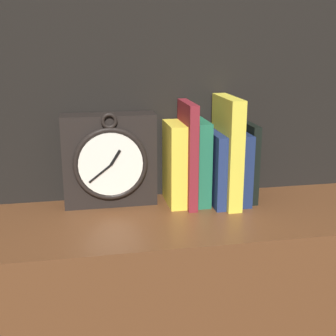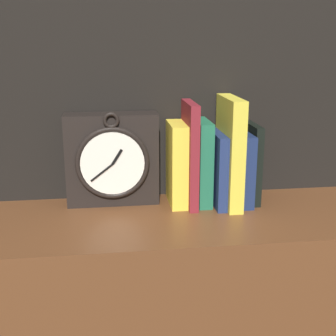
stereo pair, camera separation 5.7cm
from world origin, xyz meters
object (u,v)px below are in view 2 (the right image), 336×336
at_px(book_slot4_yellow, 230,152).
at_px(book_slot5_navy, 242,167).
at_px(book_slot0_yellow, 177,164).
at_px(book_slot2_green, 202,162).
at_px(clock, 112,159).
at_px(book_slot1_maroon, 190,154).
at_px(book_slot6_black, 252,163).
at_px(book_slot3_navy, 217,169).

height_order(book_slot4_yellow, book_slot5_navy, book_slot4_yellow).
bearing_deg(book_slot0_yellow, book_slot2_green, -0.54).
xyz_separation_m(clock, book_slot1_maroon, (0.18, -0.03, 0.01)).
bearing_deg(clock, book_slot0_yellow, -7.46).
height_order(book_slot0_yellow, book_slot6_black, book_slot0_yellow).
relative_size(clock, book_slot1_maroon, 0.93).
distance_m(book_slot2_green, book_slot4_yellow, 0.07).
relative_size(clock, book_slot0_yellow, 1.16).
bearing_deg(book_slot2_green, book_slot3_navy, -20.83).
bearing_deg(book_slot0_yellow, book_slot3_navy, -7.98).
relative_size(book_slot5_navy, book_slot6_black, 0.91).
distance_m(clock, book_slot6_black, 0.34).
relative_size(clock, book_slot2_green, 1.13).
bearing_deg(book_slot4_yellow, book_slot1_maroon, 173.02).
bearing_deg(book_slot5_navy, book_slot1_maroon, 179.84).
xyz_separation_m(clock, book_slot5_navy, (0.31, -0.03, -0.02)).
height_order(book_slot3_navy, book_slot5_navy, book_slot3_navy).
height_order(book_slot0_yellow, book_slot5_navy, book_slot0_yellow).
bearing_deg(book_slot6_black, book_slot0_yellow, 179.96).
xyz_separation_m(book_slot1_maroon, book_slot4_yellow, (0.09, -0.01, 0.01)).
height_order(book_slot2_green, book_slot5_navy, book_slot2_green).
xyz_separation_m(book_slot3_navy, book_slot4_yellow, (0.03, -0.01, 0.04)).
distance_m(book_slot4_yellow, book_slot5_navy, 0.06).
height_order(clock, book_slot4_yellow, book_slot4_yellow).
height_order(book_slot2_green, book_slot4_yellow, book_slot4_yellow).
distance_m(book_slot0_yellow, book_slot1_maroon, 0.04).
relative_size(book_slot0_yellow, book_slot3_navy, 1.13).
height_order(clock, book_slot2_green, clock).
bearing_deg(book_slot3_navy, book_slot4_yellow, -13.07).
bearing_deg(book_slot4_yellow, book_slot6_black, 17.88).
xyz_separation_m(clock, book_slot0_yellow, (0.15, -0.02, -0.01)).
bearing_deg(clock, book_slot6_black, -3.42).
relative_size(book_slot2_green, book_slot3_navy, 1.16).
bearing_deg(book_slot1_maroon, book_slot4_yellow, -6.98).
bearing_deg(book_slot1_maroon, clock, 171.13).
xyz_separation_m(book_slot0_yellow, book_slot5_navy, (0.16, -0.01, -0.01)).
distance_m(book_slot4_yellow, book_slot6_black, 0.07).
xyz_separation_m(clock, book_slot6_black, (0.34, -0.02, -0.01)).
xyz_separation_m(book_slot4_yellow, book_slot6_black, (0.06, 0.02, -0.03)).
bearing_deg(book_slot6_black, book_slot1_maroon, -176.92).
xyz_separation_m(book_slot5_navy, book_slot6_black, (0.03, 0.01, 0.01)).
height_order(book_slot0_yellow, book_slot2_green, book_slot2_green).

